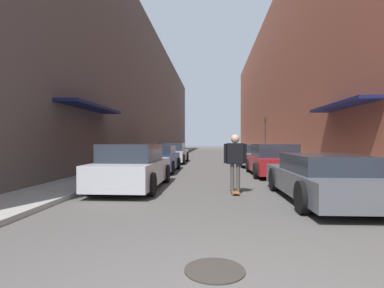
{
  "coord_description": "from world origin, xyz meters",
  "views": [
    {
      "loc": [
        -0.05,
        -2.26,
        1.49
      ],
      "look_at": [
        -1.0,
        11.7,
        1.35
      ],
      "focal_mm": 28.0,
      "sensor_mm": 36.0,
      "label": 1
    }
  ],
  "objects_px": {
    "skateboarder": "(235,157)",
    "traffic_light": "(265,132)",
    "parked_car_left_0": "(133,167)",
    "parked_car_left_1": "(158,159)",
    "parked_car_left_2": "(173,153)",
    "parked_car_right_1": "(273,161)",
    "parked_car_right_2": "(256,155)",
    "parked_car_right_0": "(321,178)",
    "manhole_cover": "(215,270)"
  },
  "relations": [
    {
      "from": "parked_car_left_2",
      "to": "manhole_cover",
      "type": "height_order",
      "value": "parked_car_left_2"
    },
    {
      "from": "parked_car_left_2",
      "to": "traffic_light",
      "type": "bearing_deg",
      "value": 42.53
    },
    {
      "from": "parked_car_left_1",
      "to": "parked_car_right_2",
      "type": "xyz_separation_m",
      "value": [
        5.28,
        3.8,
        0.01
      ]
    },
    {
      "from": "parked_car_right_0",
      "to": "skateboarder",
      "type": "xyz_separation_m",
      "value": [
        -2.05,
        0.91,
        0.45
      ]
    },
    {
      "from": "parked_car_right_1",
      "to": "manhole_cover",
      "type": "xyz_separation_m",
      "value": [
        -2.59,
        -9.7,
        -0.64
      ]
    },
    {
      "from": "parked_car_right_0",
      "to": "manhole_cover",
      "type": "distance_m",
      "value": 4.99
    },
    {
      "from": "parked_car_right_2",
      "to": "parked_car_right_1",
      "type": "bearing_deg",
      "value": -90.07
    },
    {
      "from": "parked_car_right_2",
      "to": "skateboarder",
      "type": "relative_size",
      "value": 2.76
    },
    {
      "from": "parked_car_left_2",
      "to": "traffic_light",
      "type": "relative_size",
      "value": 1.37
    },
    {
      "from": "skateboarder",
      "to": "parked_car_right_2",
      "type": "bearing_deg",
      "value": 78.48
    },
    {
      "from": "parked_car_left_1",
      "to": "parked_car_right_0",
      "type": "distance_m",
      "value": 8.67
    },
    {
      "from": "parked_car_left_1",
      "to": "parked_car_right_1",
      "type": "height_order",
      "value": "parked_car_right_1"
    },
    {
      "from": "parked_car_left_1",
      "to": "parked_car_right_2",
      "type": "relative_size",
      "value": 0.89
    },
    {
      "from": "parked_car_right_1",
      "to": "skateboarder",
      "type": "xyz_separation_m",
      "value": [
        -1.98,
        -4.62,
        0.39
      ]
    },
    {
      "from": "parked_car_right_0",
      "to": "parked_car_right_1",
      "type": "distance_m",
      "value": 5.52
    },
    {
      "from": "parked_car_right_1",
      "to": "parked_car_right_2",
      "type": "bearing_deg",
      "value": 89.93
    },
    {
      "from": "parked_car_left_0",
      "to": "manhole_cover",
      "type": "distance_m",
      "value": 6.35
    },
    {
      "from": "parked_car_right_2",
      "to": "manhole_cover",
      "type": "distance_m",
      "value": 15.04
    },
    {
      "from": "parked_car_left_2",
      "to": "parked_car_right_1",
      "type": "bearing_deg",
      "value": -53.61
    },
    {
      "from": "parked_car_left_0",
      "to": "skateboarder",
      "type": "height_order",
      "value": "skateboarder"
    },
    {
      "from": "parked_car_right_2",
      "to": "parked_car_left_1",
      "type": "bearing_deg",
      "value": -144.26
    },
    {
      "from": "parked_car_left_1",
      "to": "parked_car_left_2",
      "type": "xyz_separation_m",
      "value": [
        -0.06,
        5.93,
        0.03
      ]
    },
    {
      "from": "parked_car_left_1",
      "to": "parked_car_right_2",
      "type": "height_order",
      "value": "parked_car_right_2"
    },
    {
      "from": "parked_car_left_2",
      "to": "parked_car_right_2",
      "type": "xyz_separation_m",
      "value": [
        5.34,
        -2.13,
        -0.03
      ]
    },
    {
      "from": "parked_car_right_2",
      "to": "traffic_light",
      "type": "relative_size",
      "value": 1.33
    },
    {
      "from": "parked_car_left_0",
      "to": "parked_car_left_1",
      "type": "relative_size",
      "value": 1.04
    },
    {
      "from": "skateboarder",
      "to": "parked_car_right_0",
      "type": "bearing_deg",
      "value": -23.83
    },
    {
      "from": "parked_car_left_2",
      "to": "manhole_cover",
      "type": "relative_size",
      "value": 6.78
    },
    {
      "from": "parked_car_left_1",
      "to": "parked_car_right_1",
      "type": "xyz_separation_m",
      "value": [
        5.27,
        -1.31,
        0.03
      ]
    },
    {
      "from": "parked_car_left_1",
      "to": "parked_car_right_2",
      "type": "bearing_deg",
      "value": 35.74
    },
    {
      "from": "skateboarder",
      "to": "traffic_light",
      "type": "height_order",
      "value": "traffic_light"
    },
    {
      "from": "manhole_cover",
      "to": "traffic_light",
      "type": "relative_size",
      "value": 0.2
    },
    {
      "from": "parked_car_left_2",
      "to": "skateboarder",
      "type": "xyz_separation_m",
      "value": [
        3.36,
        -11.85,
        0.38
      ]
    },
    {
      "from": "parked_car_left_0",
      "to": "skateboarder",
      "type": "bearing_deg",
      "value": -12.79
    },
    {
      "from": "parked_car_right_0",
      "to": "parked_car_right_2",
      "type": "distance_m",
      "value": 10.63
    },
    {
      "from": "parked_car_right_0",
      "to": "parked_car_left_0",
      "type": "bearing_deg",
      "value": 162.67
    },
    {
      "from": "parked_car_left_0",
      "to": "skateboarder",
      "type": "distance_m",
      "value": 3.22
    },
    {
      "from": "parked_car_left_1",
      "to": "parked_car_right_0",
      "type": "relative_size",
      "value": 0.88
    },
    {
      "from": "parked_car_right_1",
      "to": "traffic_light",
      "type": "bearing_deg",
      "value": 81.46
    },
    {
      "from": "skateboarder",
      "to": "manhole_cover",
      "type": "distance_m",
      "value": 5.22
    },
    {
      "from": "parked_car_left_0",
      "to": "parked_car_left_1",
      "type": "bearing_deg",
      "value": 91.88
    },
    {
      "from": "parked_car_left_0",
      "to": "traffic_light",
      "type": "distance_m",
      "value": 19.42
    },
    {
      "from": "parked_car_right_0",
      "to": "traffic_light",
      "type": "relative_size",
      "value": 1.34
    },
    {
      "from": "parked_car_left_0",
      "to": "manhole_cover",
      "type": "xyz_separation_m",
      "value": [
        2.51,
        -5.79,
        -0.66
      ]
    },
    {
      "from": "parked_car_left_1",
      "to": "parked_car_right_2",
      "type": "distance_m",
      "value": 6.5
    },
    {
      "from": "parked_car_left_0",
      "to": "parked_car_right_0",
      "type": "height_order",
      "value": "parked_car_left_0"
    },
    {
      "from": "parked_car_right_0",
      "to": "skateboarder",
      "type": "bearing_deg",
      "value": 156.17
    },
    {
      "from": "parked_car_right_1",
      "to": "skateboarder",
      "type": "relative_size",
      "value": 2.45
    },
    {
      "from": "parked_car_left_2",
      "to": "traffic_light",
      "type": "distance_m",
      "value": 10.23
    },
    {
      "from": "parked_car_left_0",
      "to": "parked_car_right_0",
      "type": "distance_m",
      "value": 5.42
    }
  ]
}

